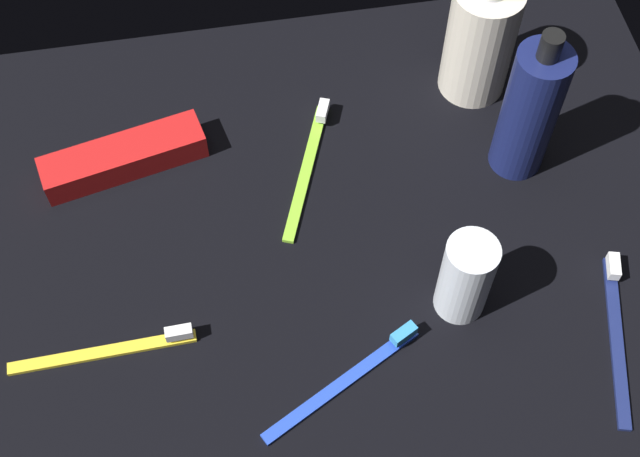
% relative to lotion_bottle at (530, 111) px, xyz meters
% --- Properties ---
extents(ground_plane, '(0.84, 0.64, 0.01)m').
position_rel_lotion_bottle_xyz_m(ground_plane, '(-0.23, -0.07, -0.09)').
color(ground_plane, black).
extents(lotion_bottle, '(0.06, 0.06, 0.19)m').
position_rel_lotion_bottle_xyz_m(lotion_bottle, '(0.00, 0.00, 0.00)').
color(lotion_bottle, '#161E52').
rests_on(lotion_bottle, ground_plane).
extents(bodywash_bottle, '(0.08, 0.08, 0.16)m').
position_rel_lotion_bottle_xyz_m(bodywash_bottle, '(-0.02, 0.11, -0.01)').
color(bodywash_bottle, silver).
rests_on(bodywash_bottle, ground_plane).
extents(deodorant_stick, '(0.05, 0.05, 0.10)m').
position_rel_lotion_bottle_xyz_m(deodorant_stick, '(-0.10, -0.16, -0.03)').
color(deodorant_stick, silver).
rests_on(deodorant_stick, ground_plane).
extents(toothbrush_yellow, '(0.18, 0.02, 0.02)m').
position_rel_lotion_bottle_xyz_m(toothbrush_yellow, '(-0.44, -0.15, -0.08)').
color(toothbrush_yellow, yellow).
rests_on(toothbrush_yellow, ground_plane).
extents(toothbrush_lime, '(0.08, 0.17, 0.02)m').
position_rel_lotion_bottle_xyz_m(toothbrush_lime, '(-0.22, 0.03, -0.08)').
color(toothbrush_lime, '#8CD133').
rests_on(toothbrush_lime, ground_plane).
extents(toothbrush_blue, '(0.16, 0.09, 0.02)m').
position_rel_lotion_bottle_xyz_m(toothbrush_blue, '(-0.22, -0.22, -0.08)').
color(toothbrush_blue, blue).
rests_on(toothbrush_blue, ground_plane).
extents(toothbrush_navy, '(0.06, 0.18, 0.02)m').
position_rel_lotion_bottle_xyz_m(toothbrush_navy, '(0.04, -0.22, -0.08)').
color(toothbrush_navy, navy).
rests_on(toothbrush_navy, ground_plane).
extents(toothpaste_box_red, '(0.18, 0.08, 0.03)m').
position_rel_lotion_bottle_xyz_m(toothpaste_box_red, '(-0.42, 0.06, -0.07)').
color(toothpaste_box_red, red).
rests_on(toothpaste_box_red, ground_plane).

